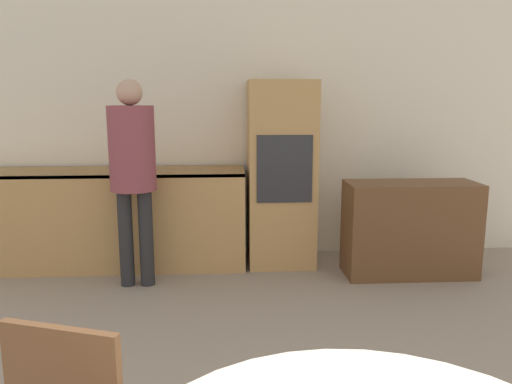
% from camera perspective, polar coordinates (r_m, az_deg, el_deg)
% --- Properties ---
extents(wall_back, '(6.59, 0.05, 2.60)m').
position_cam_1_polar(wall_back, '(4.96, -2.57, 7.62)').
color(wall_back, silver).
rests_on(wall_back, ground_plane).
extents(kitchen_counter, '(2.53, 0.60, 0.91)m').
position_cam_1_polar(kitchen_counter, '(4.86, -16.47, -2.77)').
color(kitchen_counter, tan).
rests_on(kitchen_counter, ground_plane).
extents(oven_unit, '(0.62, 0.59, 1.72)m').
position_cam_1_polar(oven_unit, '(4.70, 2.86, 2.08)').
color(oven_unit, tan).
rests_on(oven_unit, ground_plane).
extents(sideboard, '(1.15, 0.45, 0.84)m').
position_cam_1_polar(sideboard, '(4.65, 17.17, -4.05)').
color(sideboard, brown).
rests_on(sideboard, ground_plane).
extents(person_standing, '(0.37, 0.37, 1.71)m').
position_cam_1_polar(person_standing, '(4.18, -13.93, 3.41)').
color(person_standing, '#262628').
rests_on(person_standing, ground_plane).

